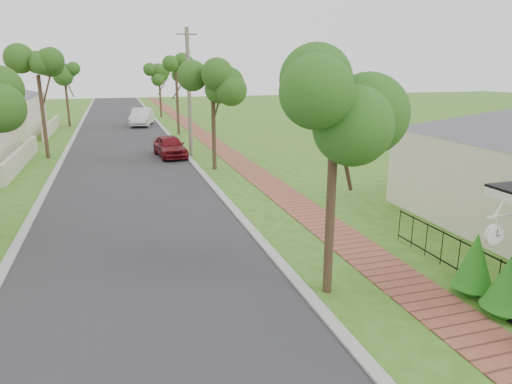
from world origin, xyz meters
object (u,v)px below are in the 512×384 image
utility_pole (189,93)px  parked_car_red (170,146)px  parked_car_white (142,117)px  station_clock (495,234)px  near_tree (335,117)px

utility_pole → parked_car_red: bearing=170.7°
parked_car_white → station_clock: (4.97, -37.34, 1.15)m
parked_car_red → utility_pole: 3.43m
parked_car_red → utility_pole: size_ratio=0.51×
station_clock → near_tree: bearing=142.8°
parked_car_white → near_tree: (2.20, -35.24, 3.45)m
parked_car_red → station_clock: size_ratio=4.91×
near_tree → parked_car_red: bearing=94.8°
parked_car_white → station_clock: station_clock is taller
parked_car_red → parked_car_white: bearing=86.1°
parked_car_red → utility_pole: bearing=-15.3°
near_tree → utility_pole: bearing=90.9°
parked_car_red → parked_car_white: size_ratio=0.79×
near_tree → utility_pole: utility_pole is taller
parked_car_red → station_clock: bearing=-84.3°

